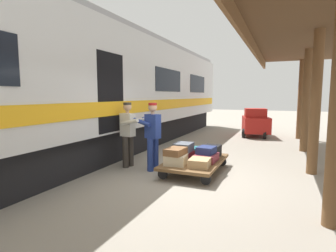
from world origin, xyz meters
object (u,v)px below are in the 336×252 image
(suitcase_brown_leather, at_px, (175,151))
(baggage_tug, at_px, (256,123))
(luggage_cart, at_px, (195,162))
(suitcase_cream_canvas, at_px, (176,160))
(train_car, at_px, (65,89))
(porter_in_overalls, at_px, (152,134))
(suitcase_maroon_trunk, at_px, (184,155))
(porter_by_door, at_px, (128,132))
(suitcase_slate_roller, at_px, (183,147))
(suitcase_burgundy_valise, at_px, (206,158))
(suitcase_tan_vintage, at_px, (200,163))
(suitcase_teal_softside, at_px, (192,151))
(suitcase_black_hardshell, at_px, (212,151))
(suitcase_navy_fabric, at_px, (206,150))

(suitcase_brown_leather, height_order, baggage_tug, baggage_tug)
(luggage_cart, distance_m, suitcase_cream_canvas, 0.66)
(luggage_cart, bearing_deg, baggage_tug, -97.14)
(train_car, height_order, baggage_tug, train_car)
(train_car, height_order, porter_in_overalls, train_car)
(suitcase_maroon_trunk, xyz_separation_m, porter_by_door, (1.48, 0.22, 0.53))
(suitcase_slate_roller, bearing_deg, porter_in_overalls, 21.11)
(suitcase_burgundy_valise, height_order, suitcase_tan_vintage, suitcase_tan_vintage)
(suitcase_tan_vintage, xyz_separation_m, suitcase_slate_roller, (0.60, -0.60, 0.20))
(suitcase_cream_canvas, bearing_deg, luggage_cart, -115.87)
(suitcase_brown_leather, relative_size, baggage_tug, 0.28)
(train_car, bearing_deg, porter_by_door, -171.87)
(train_car, relative_size, suitcase_teal_softside, 46.06)
(suitcase_burgundy_valise, bearing_deg, suitcase_maroon_trunk, 0.00)
(suitcase_black_hardshell, bearing_deg, porter_by_door, 21.25)
(suitcase_burgundy_valise, bearing_deg, luggage_cart, 0.00)
(suitcase_tan_vintage, relative_size, porter_in_overalls, 0.29)
(suitcase_cream_canvas, bearing_deg, suitcase_teal_softside, -90.00)
(suitcase_teal_softside, bearing_deg, porter_by_door, 28.21)
(train_car, distance_m, suitcase_cream_canvas, 3.70)
(suitcase_black_hardshell, xyz_separation_m, suitcase_slate_roller, (0.60, 0.56, 0.15))
(suitcase_teal_softside, relative_size, porter_by_door, 0.28)
(suitcase_maroon_trunk, bearing_deg, porter_by_door, 8.28)
(suitcase_teal_softside, height_order, suitcase_slate_roller, suitcase_slate_roller)
(suitcase_black_hardshell, height_order, suitcase_navy_fabric, suitcase_navy_fabric)
(suitcase_tan_vintage, bearing_deg, suitcase_slate_roller, -45.24)
(train_car, height_order, suitcase_tan_vintage, train_car)
(baggage_tug, bearing_deg, suitcase_burgundy_valise, 85.25)
(porter_in_overalls, distance_m, porter_by_door, 0.72)
(luggage_cart, height_order, suitcase_maroon_trunk, suitcase_maroon_trunk)
(suitcase_tan_vintage, bearing_deg, suitcase_burgundy_valise, -90.00)
(suitcase_tan_vintage, bearing_deg, suitcase_navy_fabric, -88.97)
(train_car, distance_m, suitcase_black_hardshell, 4.32)
(suitcase_tan_vintage, bearing_deg, suitcase_black_hardshell, -90.00)
(suitcase_cream_canvas, xyz_separation_m, porter_by_door, (1.48, -0.36, 0.51))
(suitcase_burgundy_valise, height_order, suitcase_brown_leather, suitcase_brown_leather)
(suitcase_maroon_trunk, bearing_deg, porter_in_overalls, 18.65)
(suitcase_cream_canvas, height_order, suitcase_navy_fabric, suitcase_navy_fabric)
(luggage_cart, xyz_separation_m, suitcase_cream_canvas, (0.28, 0.58, 0.16))
(suitcase_navy_fabric, height_order, suitcase_brown_leather, suitcase_brown_leather)
(suitcase_maroon_trunk, distance_m, suitcase_cream_canvas, 0.58)
(suitcase_brown_leather, bearing_deg, suitcase_maroon_trunk, -91.32)
(suitcase_black_hardshell, height_order, suitcase_teal_softside, suitcase_black_hardshell)
(suitcase_cream_canvas, xyz_separation_m, baggage_tug, (-1.11, -7.23, 0.22))
(porter_by_door, bearing_deg, suitcase_cream_canvas, 166.22)
(suitcase_maroon_trunk, xyz_separation_m, suitcase_teal_softside, (0.00, -0.58, 0.00))
(suitcase_black_hardshell, bearing_deg, porter_in_overalls, 32.25)
(suitcase_black_hardshell, bearing_deg, luggage_cart, 64.13)
(suitcase_maroon_trunk, height_order, suitcase_slate_roller, suitcase_slate_roller)
(train_car, relative_size, porter_by_door, 12.73)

